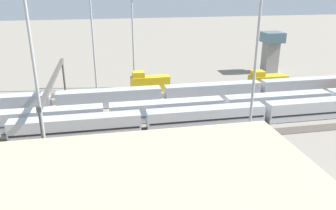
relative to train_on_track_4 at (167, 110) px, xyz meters
name	(u,v)px	position (x,y,z in m)	size (l,w,h in m)	color
ground_plane	(178,110)	(-3.50, -5.00, -2.00)	(400.00, 400.00, 0.00)	gray
track_bed_0	(166,89)	(-3.50, -20.00, -1.94)	(140.00, 2.80, 0.12)	#4C443D
track_bed_1	(169,95)	(-3.50, -15.00, -1.94)	(140.00, 2.80, 0.12)	#4C443D
track_bed_2	(174,102)	(-3.50, -10.00, -1.94)	(140.00, 2.80, 0.12)	#4C443D
track_bed_3	(178,109)	(-3.50, -5.00, -1.94)	(140.00, 2.80, 0.12)	#3D3833
track_bed_4	(184,118)	(-3.50, 0.00, -1.94)	(140.00, 2.80, 0.12)	#3D3833
track_bed_5	(190,127)	(-3.50, 5.00, -1.94)	(140.00, 2.80, 0.12)	#4C443D
track_bed_6	(197,139)	(-3.50, 10.00, -1.94)	(140.00, 2.80, 0.12)	#4C443D
train_on_track_4	(167,110)	(0.00, 0.00, 0.00)	(119.80, 3.06, 3.80)	silver
train_on_track_2	(157,95)	(0.41, -10.00, 0.07)	(139.00, 3.00, 4.40)	black
train_on_track_1	(267,81)	(-29.33, -15.00, 0.16)	(10.00, 3.00, 5.00)	gold
train_on_track_0	(149,82)	(0.84, -20.00, 0.16)	(10.00, 3.00, 5.00)	gold
train_on_track_5	(254,113)	(-16.64, 5.00, 0.06)	(90.60, 3.06, 4.40)	black
light_mast_0	(133,28)	(4.26, -23.41, 13.64)	(2.80, 0.70, 24.12)	#9EA0A5
light_mast_1	(258,34)	(-12.06, 12.88, 16.76)	(2.80, 0.70, 29.83)	#9EA0A5
light_mast_2	(92,22)	(14.18, -22.81, 15.29)	(2.80, 0.70, 27.12)	#9EA0A5
light_mast_3	(30,38)	(21.80, 12.20, 17.11)	(2.80, 0.70, 30.48)	#9EA0A5
signal_gantry	(54,82)	(21.98, -5.00, 5.65)	(0.70, 35.00, 8.80)	#4C4742
control_tower	(271,49)	(-38.64, -31.96, 5.22)	(6.00, 6.00, 12.27)	gray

